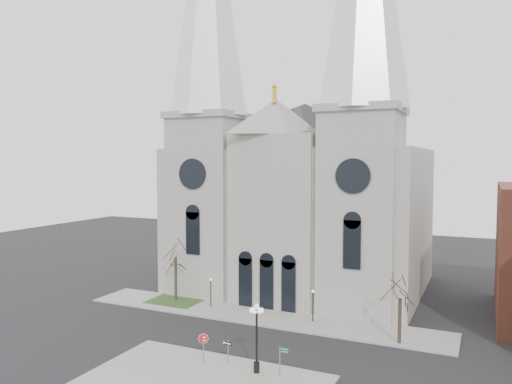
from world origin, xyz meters
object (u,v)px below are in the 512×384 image
at_px(one_way_sign, 228,348).
at_px(street_name_sign, 281,358).
at_px(globe_lamp, 257,329).
at_px(stop_sign, 204,342).

height_order(one_way_sign, street_name_sign, street_name_sign).
distance_m(globe_lamp, one_way_sign, 3.51).
bearing_deg(one_way_sign, street_name_sign, 6.09).
xyz_separation_m(one_way_sign, street_name_sign, (4.70, -0.25, 0.01)).
bearing_deg(street_name_sign, globe_lamp, 179.31).
bearing_deg(one_way_sign, stop_sign, -156.02).
relative_size(globe_lamp, street_name_sign, 2.39).
bearing_deg(globe_lamp, stop_sign, -179.86).
bearing_deg(globe_lamp, street_name_sign, 7.69).
distance_m(stop_sign, globe_lamp, 5.05).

